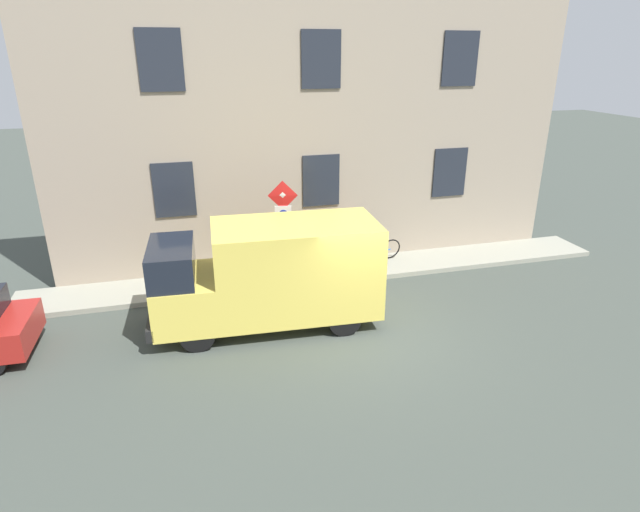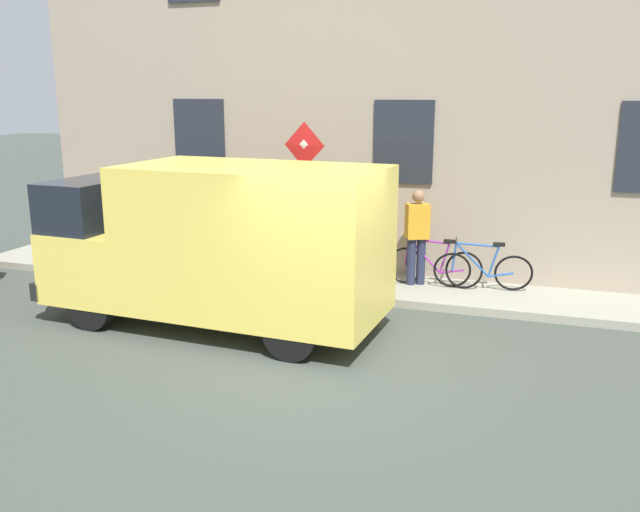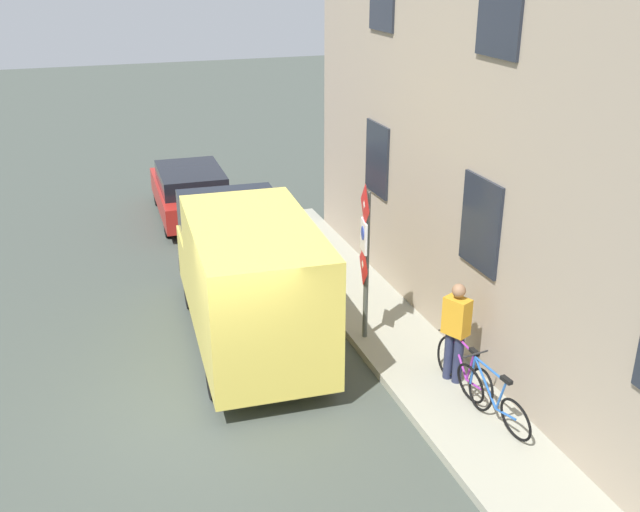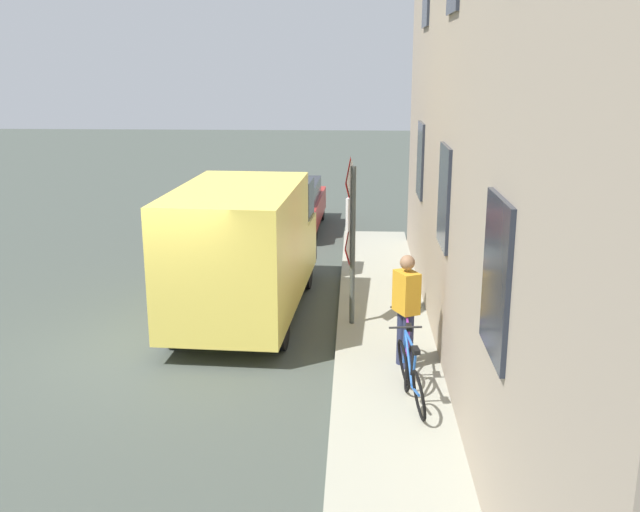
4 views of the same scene
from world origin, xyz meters
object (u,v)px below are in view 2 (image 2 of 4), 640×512
at_px(delivery_van, 219,242).
at_px(bicycle_purple, 434,266).
at_px(sign_post_stacked, 305,190).
at_px(pedestrian, 417,234).
at_px(bicycle_blue, 482,269).

distance_m(delivery_van, bicycle_purple, 4.05).
xyz_separation_m(sign_post_stacked, pedestrian, (0.85, -1.82, -0.83)).
distance_m(sign_post_stacked, bicycle_purple, 2.70).
height_order(delivery_van, pedestrian, delivery_van).
relative_size(sign_post_stacked, delivery_van, 0.51).
bearing_deg(bicycle_purple, bicycle_blue, 179.90).
xyz_separation_m(delivery_van, pedestrian, (2.76, -2.52, -0.26)).
xyz_separation_m(bicycle_blue, pedestrian, (-0.01, 1.17, 0.56)).
bearing_deg(bicycle_purple, sign_post_stacked, 21.74).
xyz_separation_m(bicycle_purple, pedestrian, (-0.01, 0.33, 0.56)).
relative_size(bicycle_blue, bicycle_purple, 1.00).
distance_m(bicycle_blue, bicycle_purple, 0.85).
bearing_deg(pedestrian, delivery_van, 111.66).
distance_m(delivery_van, pedestrian, 3.74).
bearing_deg(bicycle_blue, pedestrian, -6.75).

